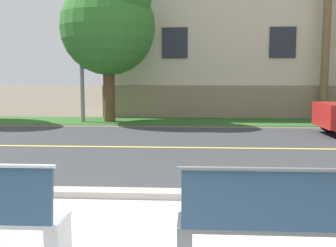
% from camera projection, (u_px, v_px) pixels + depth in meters
% --- Properties ---
extents(ground_plane, '(140.00, 140.00, 0.00)m').
position_uv_depth(ground_plane, '(168.00, 138.00, 11.47)').
color(ground_plane, '#665B4C').
extents(curb_edge, '(44.00, 0.30, 0.11)m').
position_uv_depth(curb_edge, '(146.00, 194.00, 5.86)').
color(curb_edge, '#ADA89E').
rests_on(curb_edge, ground_plane).
extents(street_asphalt, '(52.00, 8.00, 0.01)m').
position_uv_depth(street_asphalt, '(165.00, 148.00, 9.98)').
color(street_asphalt, '#383A3D').
rests_on(street_asphalt, ground_plane).
extents(road_centre_line, '(48.00, 0.14, 0.01)m').
position_uv_depth(road_centre_line, '(165.00, 147.00, 9.98)').
color(road_centre_line, '#E0CC4C').
rests_on(road_centre_line, ground_plane).
extents(far_verge_grass, '(48.00, 2.80, 0.02)m').
position_uv_depth(far_verge_grass, '(175.00, 121.00, 15.80)').
color(far_verge_grass, '#2D6026').
rests_on(far_verge_grass, ground_plane).
extents(bench_right, '(2.00, 0.48, 1.01)m').
position_uv_depth(bench_right, '(288.00, 223.00, 3.58)').
color(bench_right, slate).
rests_on(bench_right, ground_plane).
extents(streetlamp, '(0.24, 2.10, 7.77)m').
position_uv_depth(streetlamp, '(82.00, 8.00, 15.28)').
color(streetlamp, gray).
rests_on(streetlamp, ground_plane).
extents(shade_tree_left, '(3.67, 3.67, 6.06)m').
position_uv_depth(shade_tree_left, '(110.00, 20.00, 15.19)').
color(shade_tree_left, brown).
rests_on(shade_tree_left, ground_plane).
extents(garden_wall, '(13.00, 0.36, 1.40)m').
position_uv_depth(garden_wall, '(252.00, 102.00, 17.09)').
color(garden_wall, gray).
rests_on(garden_wall, ground_plane).
extents(house_across_street, '(10.93, 6.91, 6.44)m').
position_uv_depth(house_across_street, '(222.00, 47.00, 20.02)').
color(house_across_street, beige).
rests_on(house_across_street, ground_plane).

